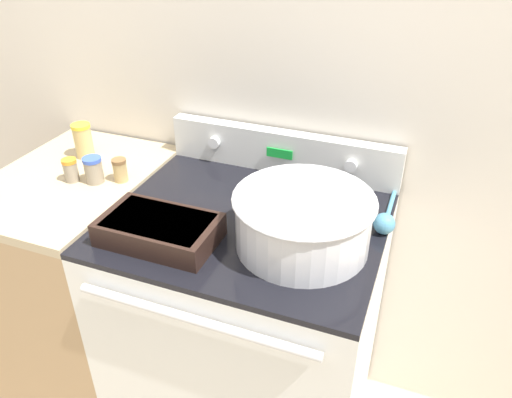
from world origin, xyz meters
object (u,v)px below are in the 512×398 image
mixing_bowl (303,219)px  spice_jar_orange_cap (71,170)px  spice_jar_yellow_cap (83,140)px  casserole_dish (159,228)px  spice_jar_brown_cap (120,170)px  spice_jar_blue_cap (94,170)px  ladle (385,221)px

mixing_bowl → spice_jar_orange_cap: 0.81m
spice_jar_yellow_cap → spice_jar_orange_cap: bearing=-66.3°
mixing_bowl → casserole_dish: bearing=-162.3°
spice_jar_brown_cap → spice_jar_blue_cap: 0.08m
ladle → spice_jar_brown_cap: (-0.85, -0.05, 0.02)m
ladle → spice_jar_blue_cap: 0.93m
spice_jar_yellow_cap → spice_jar_blue_cap: bearing=-44.2°
mixing_bowl → ladle: size_ratio=1.41×
spice_jar_brown_cap → spice_jar_orange_cap: bearing=-158.8°
spice_jar_blue_cap → mixing_bowl: bearing=-5.8°
casserole_dish → spice_jar_brown_cap: size_ratio=4.08×
spice_jar_brown_cap → spice_jar_orange_cap: 0.16m
casserole_dish → spice_jar_orange_cap: size_ratio=4.06×
casserole_dish → spice_jar_brown_cap: bearing=140.7°
mixing_bowl → casserole_dish: size_ratio=1.19×
casserole_dish → spice_jar_yellow_cap: bearing=146.3°
spice_jar_brown_cap → casserole_dish: bearing=-39.3°
ladle → spice_jar_yellow_cap: spice_jar_yellow_cap is taller
mixing_bowl → ladle: mixing_bowl is taller
spice_jar_brown_cap → spice_jar_yellow_cap: 0.25m
casserole_dish → spice_jar_brown_cap: 0.36m
casserole_dish → ladle: size_ratio=1.19×
spice_jar_orange_cap → ladle: bearing=6.0°
spice_jar_blue_cap → spice_jar_orange_cap: size_ratio=1.12×
ladle → casserole_dish: bearing=-154.1°
mixing_bowl → spice_jar_yellow_cap: mixing_bowl is taller
casserole_dish → spice_jar_orange_cap: 0.46m
spice_jar_brown_cap → spice_jar_blue_cap: bearing=-153.3°
ladle → spice_jar_orange_cap: (-1.00, -0.11, 0.02)m
spice_jar_blue_cap → spice_jar_orange_cap: (-0.08, -0.02, -0.00)m
mixing_bowl → ladle: (0.20, 0.16, -0.06)m
casserole_dish → ladle: (0.57, 0.28, -0.01)m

